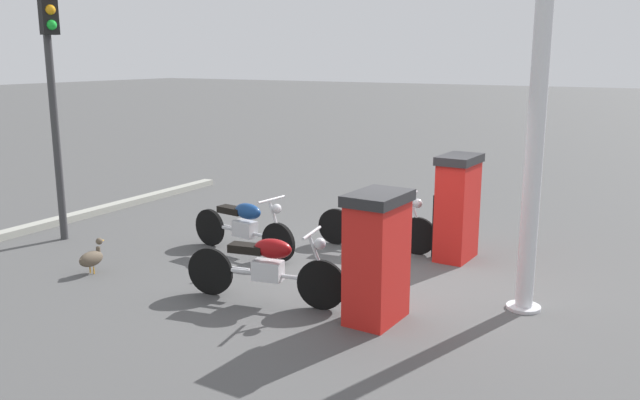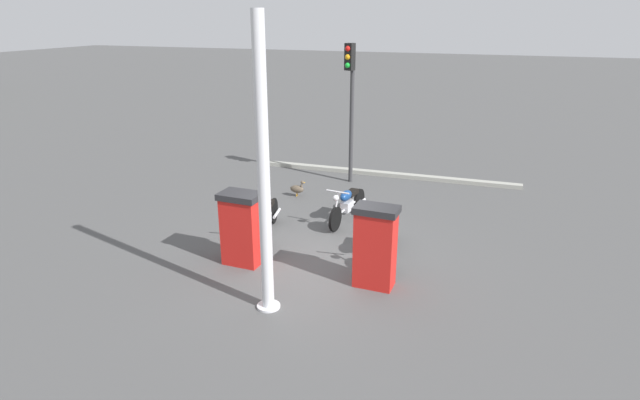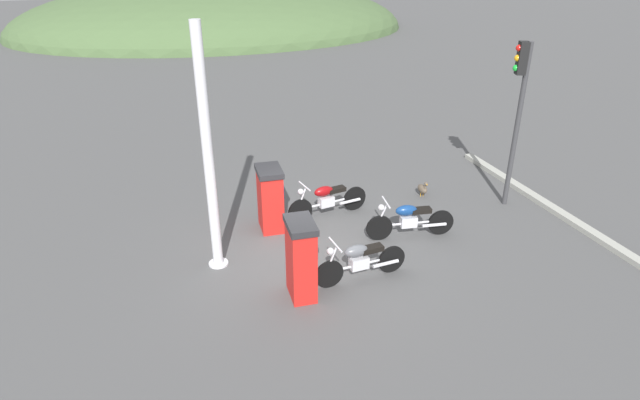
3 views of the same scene
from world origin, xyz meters
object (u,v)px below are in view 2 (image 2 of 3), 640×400
wandering_duck (297,189)px  canopy_support_pole (264,177)px  motorcycle_near_pump (382,236)px  roadside_traffic_light (351,90)px  motorcycle_far_pump (266,216)px  fuel_pump_near (375,246)px  motorcycle_extra (347,203)px  fuel_pump_far (242,228)px

wandering_duck → canopy_support_pole: (-5.43, -1.70, 2.09)m
motorcycle_near_pump → roadside_traffic_light: roadside_traffic_light is taller
motorcycle_near_pump → motorcycle_far_pump: (0.18, 2.70, 0.02)m
roadside_traffic_light → motorcycle_near_pump: bearing=-155.4°
fuel_pump_near → motorcycle_extra: bearing=26.2°
fuel_pump_far → canopy_support_pole: 2.40m
wandering_duck → canopy_support_pole: bearing=-162.6°
fuel_pump_near → roadside_traffic_light: 6.51m
motorcycle_far_pump → wandering_duck: motorcycle_far_pump is taller
motorcycle_far_pump → motorcycle_extra: size_ratio=1.03×
motorcycle_near_pump → motorcycle_extra: motorcycle_extra is taller
fuel_pump_near → motorcycle_extra: fuel_pump_near is taller
fuel_pump_far → roadside_traffic_light: size_ratio=0.37×
fuel_pump_far → motorcycle_far_pump: bearing=6.8°
canopy_support_pole → motorcycle_far_pump: bearing=26.3°
motorcycle_near_pump → wandering_duck: 4.20m
fuel_pump_far → motorcycle_far_pump: (1.38, 0.16, -0.28)m
motorcycle_near_pump → canopy_support_pole: (-2.56, 1.34, 1.86)m
fuel_pump_near → wandering_duck: size_ratio=3.29×
motorcycle_near_pump → roadside_traffic_light: bearing=24.6°
motorcycle_far_pump → motorcycle_extra: (1.44, -1.46, -0.02)m
motorcycle_far_pump → wandering_duck: 2.72m
motorcycle_extra → canopy_support_pole: 4.58m
fuel_pump_near → motorcycle_near_pump: size_ratio=0.81×
motorcycle_far_pump → roadside_traffic_light: size_ratio=0.52×
fuel_pump_far → motorcycle_far_pump: 1.42m
roadside_traffic_light → canopy_support_pole: 7.21m
roadside_traffic_light → canopy_support_pole: (-7.16, -0.76, -0.38)m
fuel_pump_far → motorcycle_extra: 3.12m
motorcycle_near_pump → fuel_pump_far: bearing=115.2°
fuel_pump_near → roadside_traffic_light: bearing=21.2°
fuel_pump_far → roadside_traffic_light: (5.80, -0.43, 1.94)m
roadside_traffic_light → fuel_pump_far: bearing=175.7°
fuel_pump_far → canopy_support_pole: (-1.36, -1.19, 1.57)m
motorcycle_extra → wandering_duck: 2.21m
motorcycle_far_pump → motorcycle_extra: bearing=-45.4°
motorcycle_near_pump → motorcycle_far_pump: size_ratio=0.94×
roadside_traffic_light → canopy_support_pole: canopy_support_pole is taller
motorcycle_extra → fuel_pump_near: bearing=-153.8°
fuel_pump_near → motorcycle_far_pump: size_ratio=0.75×
canopy_support_pole → roadside_traffic_light: bearing=6.0°
motorcycle_near_pump → wandering_duck: motorcycle_near_pump is taller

